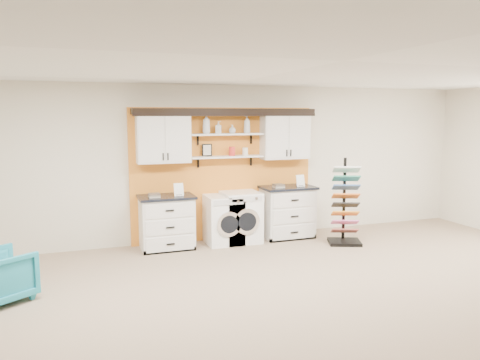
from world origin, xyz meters
name	(u,v)px	position (x,y,z in m)	size (l,w,h in m)	color
floor	(336,329)	(0.00, 0.00, 0.00)	(10.00, 10.00, 0.00)	gray
ceiling	(344,61)	(0.00, 0.00, 2.80)	(10.00, 10.00, 0.00)	white
wall_back	(223,163)	(0.00, 4.00, 1.40)	(10.00, 10.00, 0.00)	beige
accent_panel	(224,174)	(0.00, 3.96, 1.20)	(3.40, 0.07, 2.40)	orange
upper_cabinet_left	(163,138)	(-1.13, 3.79, 1.88)	(0.90, 0.35, 0.84)	white
upper_cabinet_right	(285,136)	(1.13, 3.79, 1.88)	(0.90, 0.35, 0.84)	white
shelf_lower	(227,157)	(0.00, 3.80, 1.53)	(1.32, 0.28, 0.03)	white
shelf_upper	(227,134)	(0.00, 3.80, 1.93)	(1.32, 0.28, 0.03)	white
crown_molding	(226,112)	(0.00, 3.81, 2.33)	(3.30, 0.41, 0.13)	black
picture_frame	(207,150)	(-0.35, 3.85, 1.66)	(0.18, 0.02, 0.22)	black
canister_red	(232,151)	(0.10, 3.80, 1.62)	(0.11, 0.11, 0.16)	red
canister_cream	(245,151)	(0.35, 3.80, 1.61)	(0.10, 0.10, 0.14)	silver
base_cabinet_left	(167,222)	(-1.13, 3.64, 0.46)	(0.94, 0.66, 0.92)	white
base_cabinet_right	(287,212)	(1.13, 3.64, 0.48)	(0.98, 0.66, 0.96)	white
washer	(223,219)	(-0.12, 3.64, 0.43)	(0.62, 0.71, 0.86)	white
dryer	(241,217)	(0.21, 3.64, 0.45)	(0.65, 0.71, 0.91)	white
sample_rack	(345,216)	(1.91, 2.91, 0.50)	(0.68, 0.63, 1.52)	black
armchair	(0,276)	(-3.48, 2.04, 0.32)	(0.68, 0.70, 0.63)	teal
soap_bottle_a	(206,124)	(-0.37, 3.80, 2.12)	(0.13, 0.13, 0.34)	silver
soap_bottle_b	(218,127)	(-0.15, 3.80, 2.05)	(0.10, 0.10, 0.22)	silver
soap_bottle_c	(232,129)	(0.11, 3.80, 2.02)	(0.12, 0.12, 0.15)	silver
soap_bottle_d	(247,124)	(0.38, 3.80, 2.10)	(0.12, 0.12, 0.31)	silver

